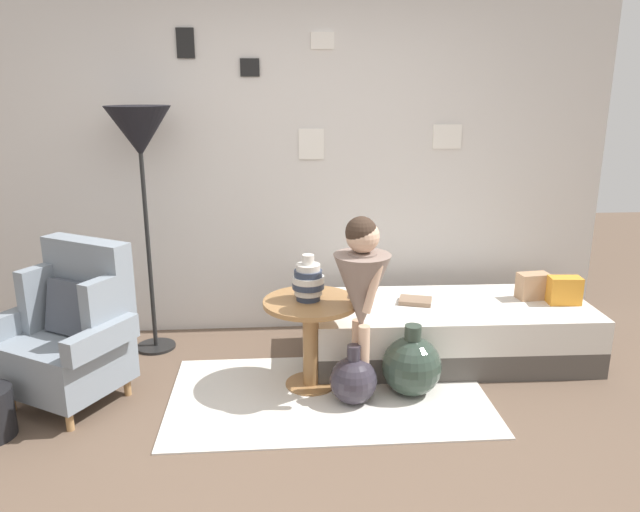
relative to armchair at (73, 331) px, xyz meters
The scene contains 14 objects.
ground_plane 1.65m from the armchair, 32.45° to the right, with size 12.00×12.00×0.00m, color brown.
gallery_wall 1.94m from the armchair, 39.23° to the left, with size 4.80×0.12×2.60m.
rug 1.59m from the armchair, ahead, with size 1.95×1.11×0.01m, color silver.
armchair is the anchor object (origin of this frame).
daybed 2.48m from the armchair, ahead, with size 1.91×0.83×0.40m.
pillow_head 3.22m from the armchair, ahead, with size 0.22×0.12×0.19m, color orange.
pillow_mid 3.06m from the armchair, ahead, with size 0.21×0.12×0.18m, color tan.
side_table 1.43m from the armchair, ahead, with size 0.59×0.59×0.58m.
vase_striped 1.44m from the armchair, ahead, with size 0.20×0.20×0.29m.
floor_lamp 1.33m from the armchair, 65.14° to the left, with size 0.44×0.44×1.73m.
person_child 1.75m from the armchair, ahead, with size 0.34×0.34×1.14m.
book_on_daybed 2.23m from the armchair, 11.38° to the left, with size 0.22×0.16×0.03m, color #8C7058.
demijohn_near 1.71m from the armchair, ahead, with size 0.29×0.29×0.37m.
demijohn_far 2.06m from the armchair, ahead, with size 0.37×0.37×0.45m.
Camera 1 is at (-0.11, -2.63, 1.87)m, focal length 34.19 mm.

